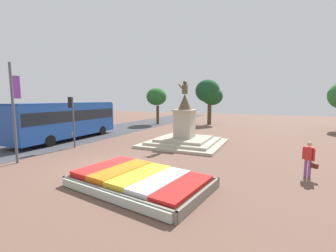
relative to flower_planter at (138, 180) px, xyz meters
The scene contains 10 objects.
ground_plane 3.23m from the flower_planter, 147.10° to the left, with size 94.58×94.58×0.00m, color brown.
street_asphalt_strip 12.14m from the flower_planter, behind, with size 6.73×82.76×0.01m, color #3D3D42.
flower_planter is the anchor object (origin of this frame).
statue_monument 9.13m from the flower_planter, 98.14° to the left, with size 6.00×6.00×5.05m.
traffic_light_mid_block 9.81m from the flower_planter, 152.39° to the left, with size 0.41×0.28×3.78m.
banner_pole 8.53m from the flower_planter, behind, with size 0.14×0.62×5.62m.
city_bus 13.45m from the flower_planter, 150.06° to the left, with size 2.89×10.42×3.30m.
pedestrian_with_handbag 7.82m from the flower_planter, 32.06° to the left, with size 0.62×0.52×1.70m.
park_tree_far_right 23.84m from the flower_planter, 115.52° to the left, with size 3.24×4.00×5.18m.
park_tree_street_side 25.01m from the flower_planter, 97.61° to the left, with size 3.95×3.45×6.42m.
Camera 1 is at (7.59, -9.45, 3.62)m, focal length 24.00 mm.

